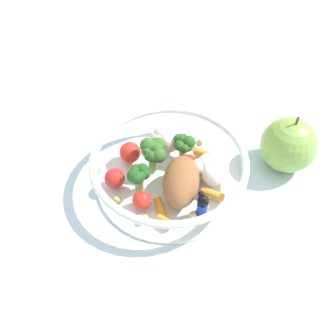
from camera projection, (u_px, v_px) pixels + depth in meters
ground_plane at (174, 175)px, 0.55m from camera, size 2.40×2.40×0.00m
food_container at (170, 166)px, 0.52m from camera, size 0.22×0.22×0.06m
loose_apple at (289, 145)px, 0.53m from camera, size 0.08×0.08×0.09m
folded_napkin at (14, 310)px, 0.41m from camera, size 0.16×0.17×0.01m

